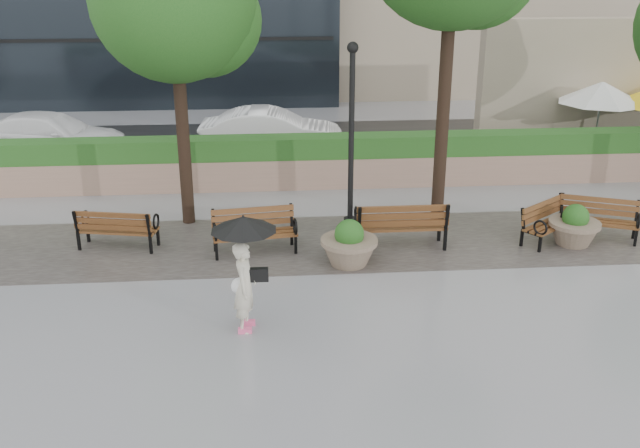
{
  "coord_description": "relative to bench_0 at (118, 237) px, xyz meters",
  "views": [
    {
      "loc": [
        -2.01,
        -11.03,
        5.86
      ],
      "look_at": [
        -1.02,
        1.29,
        1.1
      ],
      "focal_mm": 40.0,
      "sensor_mm": 36.0,
      "label": 1
    }
  ],
  "objects": [
    {
      "name": "car_right",
      "position": [
        3.34,
        6.99,
        0.45
      ],
      "size": [
        4.41,
        1.78,
        1.42
      ],
      "primitive_type": "imported",
      "rotation": [
        0.0,
        0.0,
        1.51
      ],
      "color": "white",
      "rests_on": "ground"
    },
    {
      "name": "bench_3",
      "position": [
        9.18,
        -0.3,
        -0.01
      ],
      "size": [
        1.62,
        1.44,
        0.84
      ],
      "rotation": [
        0.0,
        0.0,
        0.65
      ],
      "color": "brown",
      "rests_on": "ground"
    },
    {
      "name": "cobble_strip",
      "position": [
        5.12,
        -0.07,
        -0.26
      ],
      "size": [
        28.0,
        3.2,
        0.01
      ],
      "primitive_type": "cube",
      "color": "#383330",
      "rests_on": "ground"
    },
    {
      "name": "bench_1",
      "position": [
        2.86,
        -0.47,
        0.01
      ],
      "size": [
        1.78,
        0.9,
        0.92
      ],
      "rotation": [
        0.0,
        0.0,
        0.13
      ],
      "color": "brown",
      "rests_on": "ground"
    },
    {
      "name": "bench_2",
      "position": [
        5.89,
        -0.43,
        0.04
      ],
      "size": [
        1.91,
        0.76,
        1.02
      ],
      "rotation": [
        0.0,
        0.0,
        3.14
      ],
      "color": "brown",
      "rests_on": "ground"
    },
    {
      "name": "bench_0",
      "position": [
        0.0,
        0.0,
        0.0
      ],
      "size": [
        1.73,
        0.96,
        0.88
      ],
      "rotation": [
        0.0,
        0.0,
        2.94
      ],
      "color": "brown",
      "rests_on": "ground"
    },
    {
      "name": "ground",
      "position": [
        5.12,
        -3.07,
        -0.26
      ],
      "size": [
        100.0,
        100.0,
        0.0
      ],
      "primitive_type": "plane",
      "color": "gray",
      "rests_on": "ground"
    },
    {
      "name": "patio_umb_white",
      "position": [
        12.91,
        5.82,
        1.73
      ],
      "size": [
        2.5,
        2.5,
        2.3
      ],
      "color": "black",
      "rests_on": "ground"
    },
    {
      "name": "planter_right",
      "position": [
        9.59,
        -0.56,
        0.09
      ],
      "size": [
        1.07,
        1.07,
        0.9
      ],
      "color": "#7F6B56",
      "rests_on": "ground"
    },
    {
      "name": "hedge_wall",
      "position": [
        5.12,
        3.93,
        0.4
      ],
      "size": [
        24.0,
        0.8,
        1.35
      ],
      "color": "#9D7965",
      "rests_on": "ground"
    },
    {
      "name": "bench_4",
      "position": [
        10.24,
        -0.27,
        -0.0
      ],
      "size": [
        1.73,
        1.21,
        0.87
      ],
      "rotation": [
        0.0,
        0.0,
        -0.39
      ],
      "color": "brown",
      "rests_on": "ground"
    },
    {
      "name": "asphalt_street",
      "position": [
        5.12,
        7.93,
        -0.26
      ],
      "size": [
        40.0,
        7.0,
        0.0
      ],
      "primitive_type": "cube",
      "color": "black",
      "rests_on": "ground"
    },
    {
      "name": "car_left",
      "position": [
        -3.23,
        7.29,
        0.41
      ],
      "size": [
        4.84,
        2.62,
        1.33
      ],
      "primitive_type": "imported",
      "rotation": [
        0.0,
        0.0,
        1.4
      ],
      "color": "white",
      "rests_on": "ground"
    },
    {
      "name": "tree_0",
      "position": [
        1.48,
        1.51,
        4.53
      ],
      "size": [
        3.53,
        3.45,
        6.65
      ],
      "color": "black",
      "rests_on": "ground"
    },
    {
      "name": "cafe_wall",
      "position": [
        14.62,
        6.93,
        1.74
      ],
      "size": [
        10.0,
        0.6,
        4.0
      ],
      "primitive_type": "cube",
      "color": "tan",
      "rests_on": "ground"
    },
    {
      "name": "pedestrian",
      "position": [
        2.74,
        -3.62,
        0.93
      ],
      "size": [
        1.07,
        1.07,
        1.96
      ],
      "rotation": [
        0.0,
        0.0,
        1.36
      ],
      "color": "beige",
      "rests_on": "ground"
    },
    {
      "name": "lamppost",
      "position": [
        4.96,
        0.63,
        1.56
      ],
      "size": [
        0.28,
        0.28,
        4.13
      ],
      "color": "black",
      "rests_on": "ground"
    },
    {
      "name": "planter_left",
      "position": [
        4.72,
        -1.21,
        0.11
      ],
      "size": [
        1.13,
        1.13,
        0.95
      ],
      "color": "#7F6B56",
      "rests_on": "ground"
    }
  ]
}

